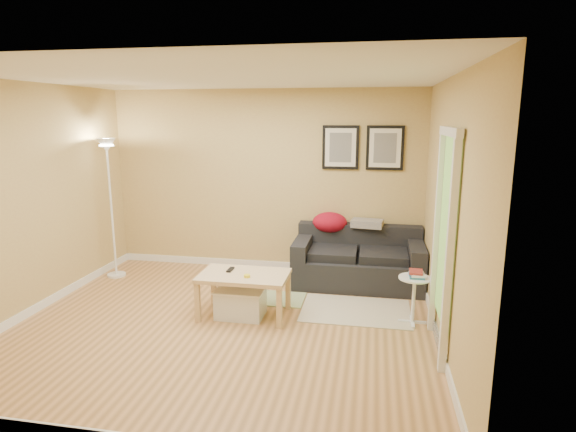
% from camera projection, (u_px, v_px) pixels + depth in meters
% --- Properties ---
extents(floor, '(4.50, 4.50, 0.00)m').
position_uv_depth(floor, '(225.00, 324.00, 5.15)').
color(floor, tan).
rests_on(floor, ground).
extents(ceiling, '(4.50, 4.50, 0.00)m').
position_uv_depth(ceiling, '(217.00, 77.00, 4.61)').
color(ceiling, white).
rests_on(ceiling, wall_back).
extents(wall_back, '(4.50, 0.00, 4.50)m').
position_uv_depth(wall_back, '(265.00, 181.00, 6.80)').
color(wall_back, tan).
rests_on(wall_back, ground).
extents(wall_front, '(4.50, 0.00, 4.50)m').
position_uv_depth(wall_front, '(120.00, 267.00, 2.95)').
color(wall_front, tan).
rests_on(wall_front, ground).
extents(wall_left, '(0.00, 4.00, 4.00)m').
position_uv_depth(wall_left, '(28.00, 200.00, 5.27)').
color(wall_left, tan).
rests_on(wall_left, ground).
extents(wall_right, '(0.00, 4.00, 4.00)m').
position_uv_depth(wall_right, '(448.00, 215.00, 4.48)').
color(wall_right, tan).
rests_on(wall_right, ground).
extents(baseboard_back, '(4.50, 0.02, 0.10)m').
position_uv_depth(baseboard_back, '(266.00, 264.00, 7.05)').
color(baseboard_back, white).
rests_on(baseboard_back, ground).
extents(baseboard_left, '(0.02, 4.00, 0.10)m').
position_uv_depth(baseboard_left, '(41.00, 305.00, 5.53)').
color(baseboard_left, white).
rests_on(baseboard_left, ground).
extents(baseboard_right, '(0.02, 4.00, 0.10)m').
position_uv_depth(baseboard_right, '(438.00, 337.00, 4.74)').
color(baseboard_right, white).
rests_on(baseboard_right, ground).
extents(sofa, '(1.70, 0.90, 0.75)m').
position_uv_depth(sofa, '(358.00, 257.00, 6.30)').
color(sofa, black).
rests_on(sofa, ground).
extents(red_throw, '(0.48, 0.36, 0.28)m').
position_uv_depth(red_throw, '(330.00, 222.00, 6.58)').
color(red_throw, maroon).
rests_on(red_throw, sofa).
extents(plaid_throw, '(0.45, 0.32, 0.10)m').
position_uv_depth(plaid_throw, '(367.00, 223.00, 6.47)').
color(plaid_throw, tan).
rests_on(plaid_throw, sofa).
extents(framed_print_left, '(0.50, 0.04, 0.60)m').
position_uv_depth(framed_print_left, '(341.00, 147.00, 6.48)').
color(framed_print_left, black).
rests_on(framed_print_left, wall_back).
extents(framed_print_right, '(0.50, 0.04, 0.60)m').
position_uv_depth(framed_print_right, '(385.00, 148.00, 6.38)').
color(framed_print_right, black).
rests_on(framed_print_right, wall_back).
extents(area_rug, '(1.25, 0.85, 0.01)m').
position_uv_depth(area_rug, '(356.00, 311.00, 5.48)').
color(area_rug, beige).
rests_on(area_rug, ground).
extents(green_runner, '(0.70, 0.50, 0.01)m').
position_uv_depth(green_runner, '(276.00, 298.00, 5.85)').
color(green_runner, '#668C4C').
rests_on(green_runner, ground).
extents(coffee_table, '(1.14, 0.91, 0.49)m').
position_uv_depth(coffee_table, '(244.00, 295.00, 5.32)').
color(coffee_table, '#DDB886').
rests_on(coffee_table, ground).
extents(remote_control, '(0.05, 0.16, 0.02)m').
position_uv_depth(remote_control, '(230.00, 270.00, 5.39)').
color(remote_control, black).
rests_on(remote_control, coffee_table).
extents(tape_roll, '(0.07, 0.07, 0.03)m').
position_uv_depth(tape_roll, '(247.00, 276.00, 5.16)').
color(tape_roll, yellow).
rests_on(tape_roll, coffee_table).
extents(storage_bin, '(0.54, 0.40, 0.33)m').
position_uv_depth(storage_bin, '(241.00, 302.00, 5.32)').
color(storage_bin, white).
rests_on(storage_bin, ground).
extents(side_table, '(0.35, 0.35, 0.53)m').
position_uv_depth(side_table, '(413.00, 300.00, 5.12)').
color(side_table, white).
rests_on(side_table, ground).
extents(book_stack, '(0.18, 0.22, 0.07)m').
position_uv_depth(book_stack, '(417.00, 274.00, 5.07)').
color(book_stack, '#2B6583').
rests_on(book_stack, side_table).
extents(floor_lamp, '(0.25, 0.25, 1.94)m').
position_uv_depth(floor_lamp, '(112.00, 212.00, 6.50)').
color(floor_lamp, white).
rests_on(floor_lamp, ground).
extents(doorway, '(0.12, 1.01, 2.13)m').
position_uv_depth(doorway, '(442.00, 247.00, 4.40)').
color(doorway, white).
rests_on(doorway, ground).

